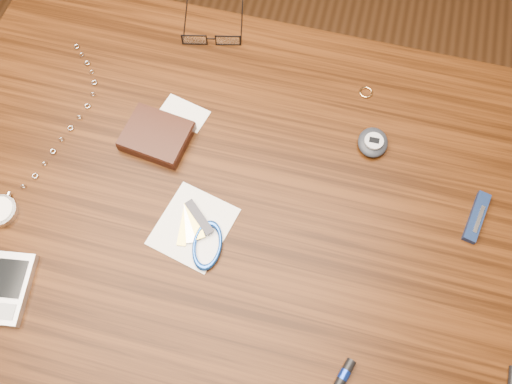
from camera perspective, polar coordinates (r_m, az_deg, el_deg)
ground at (r=1.48m, az=-1.31°, el=-11.95°), size 3.80×3.80×0.00m
desk at (r=0.85m, az=-2.23°, el=-3.22°), size 1.00×0.70×0.75m
wallet_and_card at (r=0.81m, az=-11.22°, el=6.38°), size 0.12×0.13×0.02m
eyeglasses at (r=0.91m, az=-5.11°, el=17.16°), size 0.12×0.13×0.02m
gold_ring at (r=0.87m, az=12.45°, el=11.06°), size 0.02×0.02×0.00m
pocket_watch at (r=0.84m, az=-26.77°, el=-1.27°), size 0.08×0.35×0.02m
pda_phone at (r=0.79m, az=-26.41°, el=-9.82°), size 0.07×0.11×0.02m
pedometer at (r=0.81m, az=13.21°, el=5.56°), size 0.05×0.06×0.02m
notepad_keys at (r=0.74m, az=-6.37°, el=-4.95°), size 0.13×0.13×0.01m
pocket_knife at (r=0.81m, az=23.90°, el=-2.63°), size 0.04×0.09×0.01m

